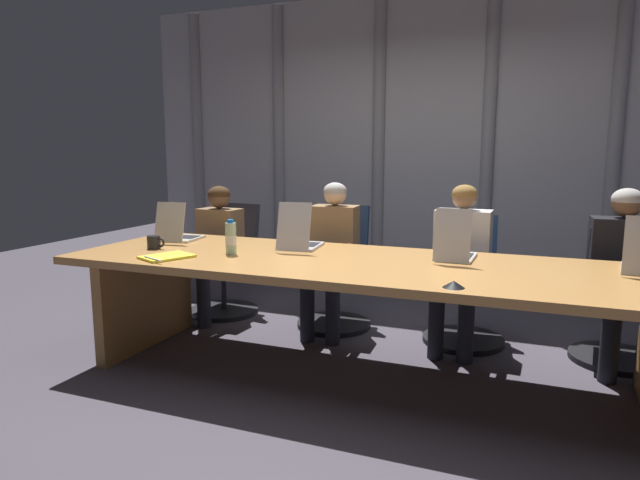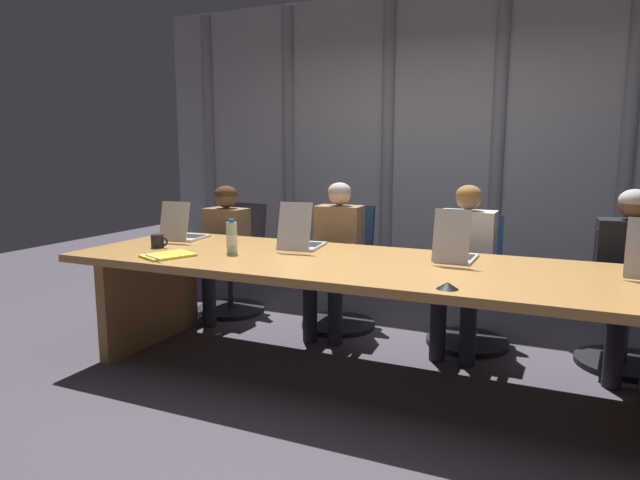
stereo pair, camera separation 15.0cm
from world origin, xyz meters
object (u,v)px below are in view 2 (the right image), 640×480
at_px(laptop_left_end, 184,232).
at_px(spiral_notepad, 168,256).
at_px(office_chair_left_end, 234,271).
at_px(person_right_mid, 631,270).
at_px(water_bottle_primary, 232,238).
at_px(laptop_left_mid, 302,240).
at_px(laptop_center, 456,251).
at_px(office_chair_left_mid, 341,282).
at_px(office_chair_right_mid, 627,314).
at_px(person_center, 464,258).
at_px(person_left_end, 220,243).
at_px(office_chair_center, 469,296).
at_px(coffee_mug_near, 158,241).
at_px(conference_mic_left_side, 447,286).
at_px(person_left_mid, 335,249).

xyz_separation_m(laptop_left_end, spiral_notepad, (0.32, -0.59, -0.05)).
distance_m(office_chair_left_end, person_right_mid, 3.10).
bearing_deg(water_bottle_primary, laptop_left_mid, 44.28).
bearing_deg(laptop_center, person_right_mid, -59.28).
height_order(office_chair_left_mid, person_right_mid, person_right_mid).
relative_size(office_chair_right_mid, person_center, 0.78).
relative_size(laptop_left_mid, laptop_center, 1.12).
height_order(person_left_end, person_right_mid, person_right_mid).
xyz_separation_m(laptop_center, office_chair_left_end, (-2.07, 0.72, -0.46)).
xyz_separation_m(laptop_left_end, office_chair_right_mid, (3.05, 0.72, -0.46)).
relative_size(office_chair_center, office_chair_right_mid, 1.03).
height_order(office_chair_left_end, coffee_mug_near, office_chair_left_end).
bearing_deg(coffee_mug_near, person_right_mid, 16.98).
height_order(laptop_center, water_bottle_primary, laptop_center).
xyz_separation_m(laptop_left_end, person_left_end, (-0.06, 0.56, -0.17)).
bearing_deg(person_right_mid, coffee_mug_near, -76.17).
xyz_separation_m(office_chair_center, person_left_end, (-2.08, -0.16, 0.29)).
distance_m(person_left_end, person_center, 2.05).
distance_m(person_right_mid, conference_mic_left_side, 1.57).
xyz_separation_m(office_chair_left_mid, spiral_notepad, (-0.67, -1.32, 0.40)).
bearing_deg(laptop_left_mid, spiral_notepad, 125.91).
height_order(office_chair_left_end, person_left_end, person_left_end).
distance_m(office_chair_left_end, water_bottle_primary, 1.34).
relative_size(office_chair_right_mid, coffee_mug_near, 6.83).
relative_size(office_chair_left_mid, office_chair_center, 1.04).
relative_size(office_chair_left_end, office_chair_left_mid, 0.98).
xyz_separation_m(laptop_left_end, laptop_center, (2.03, 0.00, 0.01)).
xyz_separation_m(laptop_left_end, office_chair_left_end, (-0.04, 0.73, -0.45)).
relative_size(person_right_mid, spiral_notepad, 3.23).
bearing_deg(laptop_center, spiral_notepad, 110.34).
distance_m(laptop_center, office_chair_right_mid, 1.33).
bearing_deg(office_chair_left_end, conference_mic_left_side, 62.93).
height_order(laptop_left_mid, person_left_mid, person_left_mid).
distance_m(person_left_end, person_right_mid, 3.10).
relative_size(person_left_mid, water_bottle_primary, 5.14).
height_order(office_chair_left_mid, spiral_notepad, office_chair_left_mid).
relative_size(laptop_center, person_center, 0.35).
bearing_deg(office_chair_center, person_center, -15.86).
bearing_deg(person_left_mid, laptop_left_mid, -5.99).
relative_size(laptop_left_mid, office_chair_right_mid, 0.51).
height_order(person_left_end, spiral_notepad, person_left_end).
xyz_separation_m(laptop_center, office_chair_right_mid, (1.02, 0.72, -0.47)).
bearing_deg(laptop_left_mid, office_chair_right_mid, -77.89).
height_order(office_chair_center, person_center, person_center).
relative_size(person_left_mid, person_center, 1.00).
distance_m(water_bottle_primary, coffee_mug_near, 0.60).
relative_size(laptop_left_mid, office_chair_center, 0.49).
height_order(laptop_left_end, conference_mic_left_side, laptop_left_end).
bearing_deg(person_left_end, office_chair_left_end, 178.40).
distance_m(office_chair_left_mid, person_left_mid, 0.34).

